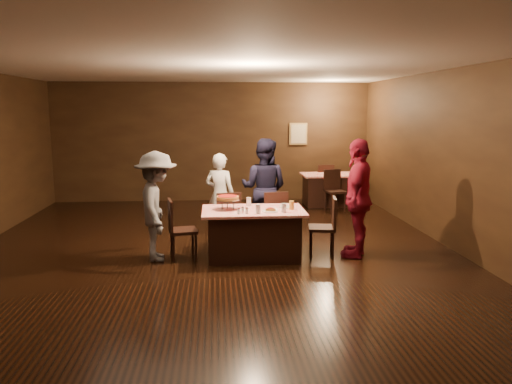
{
  "coord_description": "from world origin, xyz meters",
  "views": [
    {
      "loc": [
        0.06,
        -7.79,
        2.32
      ],
      "look_at": [
        0.71,
        0.16,
        1.0
      ],
      "focal_mm": 35.0,
      "sensor_mm": 36.0,
      "label": 1
    }
  ],
  "objects_px": {
    "chair_far_right": "(273,217)",
    "diner_grey_knit": "(157,206)",
    "diner_white_jacket": "(220,195)",
    "plate_empty": "(287,207)",
    "diner_navy_hoodie": "(264,188)",
    "diner_red_shirt": "(358,198)",
    "glass_back": "(249,202)",
    "glass_front_left": "(258,209)",
    "chair_end_left": "(183,229)",
    "chair_far_left": "(227,218)",
    "glass_amber": "(292,205)",
    "back_table": "(328,190)",
    "chair_back_far": "(323,182)",
    "glass_front_right": "(284,208)",
    "chair_end_right": "(322,227)",
    "main_table": "(253,233)",
    "pizza_stand": "(228,198)",
    "chair_back_near": "(335,191)"
  },
  "relations": [
    {
      "from": "chair_far_left",
      "to": "glass_front_right",
      "type": "distance_m",
      "value": 1.36
    },
    {
      "from": "main_table",
      "to": "diner_grey_knit",
      "type": "distance_m",
      "value": 1.56
    },
    {
      "from": "chair_far_left",
      "to": "chair_back_far",
      "type": "relative_size",
      "value": 1.0
    },
    {
      "from": "chair_back_near",
      "to": "glass_front_right",
      "type": "bearing_deg",
      "value": -126.12
    },
    {
      "from": "diner_red_shirt",
      "to": "glass_back",
      "type": "distance_m",
      "value": 1.75
    },
    {
      "from": "chair_far_left",
      "to": "chair_end_left",
      "type": "bearing_deg",
      "value": 35.91
    },
    {
      "from": "chair_far_left",
      "to": "glass_front_left",
      "type": "xyz_separation_m",
      "value": [
        0.45,
        -1.05,
        0.37
      ]
    },
    {
      "from": "glass_front_right",
      "to": "chair_far_left",
      "type": "bearing_deg",
      "value": 130.36
    },
    {
      "from": "pizza_stand",
      "to": "chair_far_right",
      "type": "bearing_deg",
      "value": 41.19
    },
    {
      "from": "chair_back_far",
      "to": "diner_red_shirt",
      "type": "bearing_deg",
      "value": 77.25
    },
    {
      "from": "diner_grey_knit",
      "to": "glass_back",
      "type": "xyz_separation_m",
      "value": [
        1.44,
        0.31,
        -0.01
      ]
    },
    {
      "from": "diner_red_shirt",
      "to": "plate_empty",
      "type": "distance_m",
      "value": 1.14
    },
    {
      "from": "main_table",
      "to": "glass_front_left",
      "type": "xyz_separation_m",
      "value": [
        0.05,
        -0.3,
        0.46
      ]
    },
    {
      "from": "diner_grey_knit",
      "to": "glass_back",
      "type": "distance_m",
      "value": 1.48
    },
    {
      "from": "glass_amber",
      "to": "plate_empty",
      "type": "bearing_deg",
      "value": 104.04
    },
    {
      "from": "main_table",
      "to": "glass_front_right",
      "type": "relative_size",
      "value": 11.43
    },
    {
      "from": "main_table",
      "to": "chair_back_far",
      "type": "xyz_separation_m",
      "value": [
        2.16,
        4.8,
        0.09
      ]
    },
    {
      "from": "chair_end_right",
      "to": "chair_back_near",
      "type": "bearing_deg",
      "value": 172.12
    },
    {
      "from": "diner_navy_hoodie",
      "to": "glass_front_right",
      "type": "relative_size",
      "value": 12.94
    },
    {
      "from": "plate_empty",
      "to": "back_table",
      "type": "bearing_deg",
      "value": 68.27
    },
    {
      "from": "chair_back_far",
      "to": "diner_navy_hoodie",
      "type": "xyz_separation_m",
      "value": [
        -1.87,
        -3.52,
        0.43
      ]
    },
    {
      "from": "chair_end_left",
      "to": "plate_empty",
      "type": "height_order",
      "value": "chair_end_left"
    },
    {
      "from": "pizza_stand",
      "to": "glass_amber",
      "type": "xyz_separation_m",
      "value": [
        1.0,
        -0.1,
        -0.11
      ]
    },
    {
      "from": "chair_back_far",
      "to": "diner_white_jacket",
      "type": "distance_m",
      "value": 4.4
    },
    {
      "from": "diner_white_jacket",
      "to": "chair_end_right",
      "type": "bearing_deg",
      "value": 164.28
    },
    {
      "from": "plate_empty",
      "to": "glass_back",
      "type": "bearing_deg",
      "value": 165.96
    },
    {
      "from": "diner_navy_hoodie",
      "to": "diner_red_shirt",
      "type": "relative_size",
      "value": 0.96
    },
    {
      "from": "diner_white_jacket",
      "to": "plate_empty",
      "type": "relative_size",
      "value": 6.2
    },
    {
      "from": "main_table",
      "to": "pizza_stand",
      "type": "xyz_separation_m",
      "value": [
        -0.4,
        0.05,
        0.57
      ]
    },
    {
      "from": "diner_white_jacket",
      "to": "glass_amber",
      "type": "distance_m",
      "value": 1.76
    },
    {
      "from": "main_table",
      "to": "chair_far_left",
      "type": "xyz_separation_m",
      "value": [
        -0.4,
        0.75,
        0.09
      ]
    },
    {
      "from": "chair_far_left",
      "to": "chair_end_left",
      "type": "xyz_separation_m",
      "value": [
        -0.7,
        -0.75,
        0.0
      ]
    },
    {
      "from": "chair_far_left",
      "to": "chair_back_far",
      "type": "xyz_separation_m",
      "value": [
        2.56,
        4.05,
        0.0
      ]
    },
    {
      "from": "chair_far_right",
      "to": "chair_back_far",
      "type": "xyz_separation_m",
      "value": [
        1.76,
        4.05,
        0.0
      ]
    },
    {
      "from": "main_table",
      "to": "diner_white_jacket",
      "type": "distance_m",
      "value": 1.46
    },
    {
      "from": "glass_front_left",
      "to": "glass_back",
      "type": "height_order",
      "value": "same"
    },
    {
      "from": "diner_white_jacket",
      "to": "chair_far_left",
      "type": "bearing_deg",
      "value": 124.34
    },
    {
      "from": "plate_empty",
      "to": "main_table",
      "type": "bearing_deg",
      "value": -164.74
    },
    {
      "from": "pizza_stand",
      "to": "chair_end_right",
      "type": "bearing_deg",
      "value": -1.91
    },
    {
      "from": "chair_far_left",
      "to": "glass_amber",
      "type": "bearing_deg",
      "value": 130.27
    },
    {
      "from": "back_table",
      "to": "chair_end_right",
      "type": "xyz_separation_m",
      "value": [
        -1.06,
        -4.2,
        0.09
      ]
    },
    {
      "from": "diner_white_jacket",
      "to": "glass_front_left",
      "type": "bearing_deg",
      "value": 132.61
    },
    {
      "from": "diner_grey_knit",
      "to": "glass_front_left",
      "type": "height_order",
      "value": "diner_grey_knit"
    },
    {
      "from": "chair_far_right",
      "to": "diner_grey_knit",
      "type": "relative_size",
      "value": 0.56
    },
    {
      "from": "glass_front_right",
      "to": "glass_amber",
      "type": "xyz_separation_m",
      "value": [
        0.15,
        0.2,
        0.0
      ]
    },
    {
      "from": "diner_white_jacket",
      "to": "plate_empty",
      "type": "bearing_deg",
      "value": 155.79
    },
    {
      "from": "chair_far_right",
      "to": "chair_end_left",
      "type": "distance_m",
      "value": 1.68
    },
    {
      "from": "main_table",
      "to": "back_table",
      "type": "bearing_deg",
      "value": 62.74
    },
    {
      "from": "diner_navy_hoodie",
      "to": "diner_red_shirt",
      "type": "xyz_separation_m",
      "value": [
        1.36,
        -1.35,
        0.03
      ]
    },
    {
      "from": "chair_end_left",
      "to": "main_table",
      "type": "bearing_deg",
      "value": -100.48
    }
  ]
}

